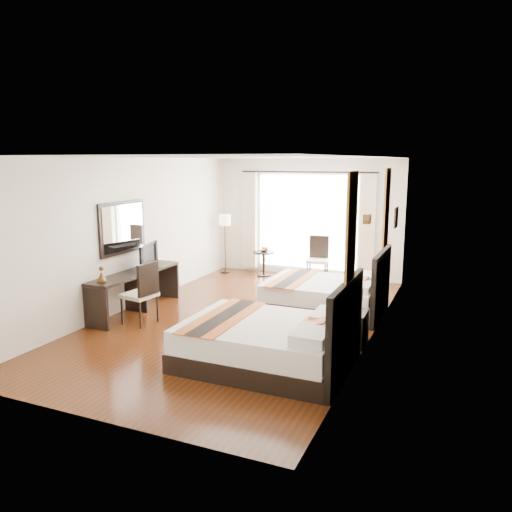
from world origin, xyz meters
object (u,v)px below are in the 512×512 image
at_px(bed_far, 328,295).
at_px(vase, 348,311).
at_px(bed_near, 271,342).
at_px(fruit_bowl, 264,250).
at_px(television, 145,256).
at_px(desk_chair, 141,305).
at_px(console_desk, 136,292).
at_px(window_chair, 318,267).
at_px(floor_lamp, 225,224).
at_px(nightstand, 352,328).
at_px(side_table, 264,264).
at_px(table_lamp, 356,296).

height_order(bed_far, vase, bed_far).
xyz_separation_m(bed_near, fruit_bowl, (-2.10, 4.91, 0.29)).
distance_m(television, desk_chair, 1.15).
height_order(console_desk, window_chair, window_chair).
height_order(vase, floor_lamp, floor_lamp).
relative_size(television, window_chair, 0.81).
bearing_deg(console_desk, floor_lamp, 89.13).
relative_size(nightstand, television, 0.64).
relative_size(vase, desk_chair, 0.11).
relative_size(fruit_bowl, window_chair, 0.20).
xyz_separation_m(nightstand, floor_lamp, (-3.96, 3.64, 0.96)).
height_order(floor_lamp, side_table, floor_lamp).
distance_m(floor_lamp, fruit_bowl, 1.18).
distance_m(fruit_bowl, window_chair, 1.36).
relative_size(bed_near, table_lamp, 6.68).
bearing_deg(console_desk, desk_chair, -47.39).
xyz_separation_m(floor_lamp, side_table, (1.01, 0.05, -0.92)).
bearing_deg(fruit_bowl, television, -107.53).
distance_m(bed_near, console_desk, 3.43).
bearing_deg(window_chair, floor_lamp, -96.25).
xyz_separation_m(nightstand, console_desk, (-4.01, 0.08, 0.12)).
height_order(desk_chair, side_table, desk_chair).
height_order(table_lamp, console_desk, table_lamp).
bearing_deg(floor_lamp, bed_near, -57.22).
bearing_deg(television, console_desk, 161.73).
distance_m(table_lamp, television, 4.04).
xyz_separation_m(table_lamp, window_chair, (-1.64, 3.60, -0.42)).
distance_m(bed_near, fruit_bowl, 5.35).
height_order(nightstand, fruit_bowl, fruit_bowl).
xyz_separation_m(console_desk, window_chair, (2.40, 3.62, -0.06)).
distance_m(bed_near, table_lamp, 1.63).
xyz_separation_m(nightstand, side_table, (-2.95, 3.69, 0.04)).
bearing_deg(side_table, television, -107.51).
bearing_deg(floor_lamp, vase, -43.86).
height_order(side_table, window_chair, window_chair).
distance_m(bed_far, console_desk, 3.54).
bearing_deg(bed_far, vase, -65.62).
height_order(console_desk, television, television).
distance_m(vase, side_table, 4.82).
height_order(bed_far, desk_chair, bed_far).
bearing_deg(table_lamp, bed_near, -123.24).
relative_size(side_table, fruit_bowl, 2.90).
height_order(table_lamp, television, television).
xyz_separation_m(bed_far, television, (-3.21, -1.14, 0.68)).
bearing_deg(side_table, window_chair, 0.97).
height_order(fruit_bowl, window_chair, window_chair).
xyz_separation_m(desk_chair, side_table, (0.58, 4.13, -0.03)).
relative_size(table_lamp, desk_chair, 0.31).
relative_size(television, floor_lamp, 0.58).
relative_size(bed_far, side_table, 3.57).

